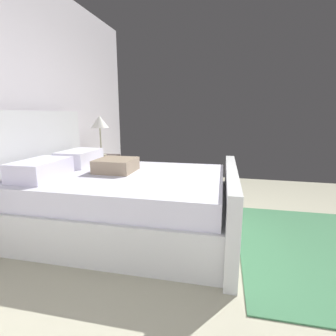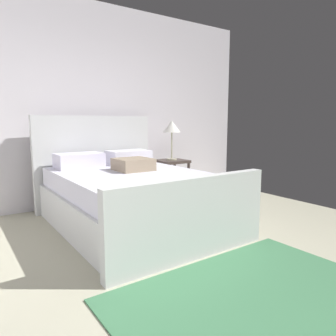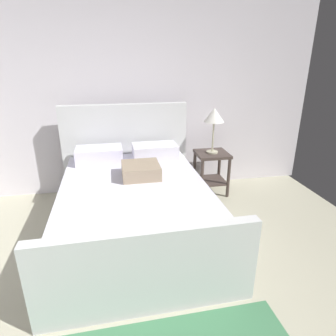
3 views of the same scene
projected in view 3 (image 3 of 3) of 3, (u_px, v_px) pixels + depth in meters
name	position (u px, v px, depth m)	size (l,w,h in m)	color
wall_back	(108.00, 90.00, 3.89)	(5.82, 0.12, 2.85)	silver
bed	(134.00, 203.00, 3.14)	(1.72, 2.28, 1.27)	silver
nightstand_right	(211.00, 166.00, 4.08)	(0.44, 0.44, 0.60)	#3C312C
table_lamp_right	(214.00, 117.00, 3.84)	(0.27, 0.27, 0.61)	#B7B293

